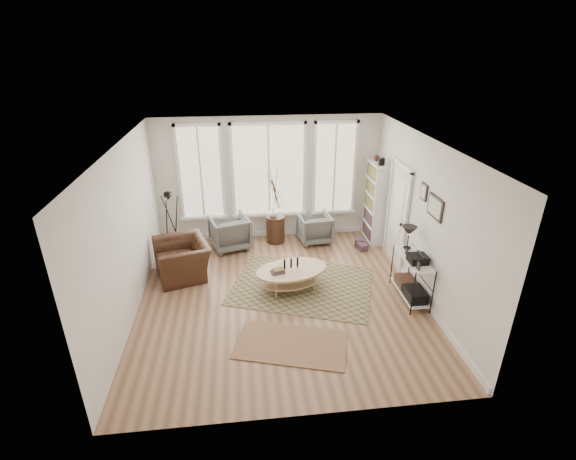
{
  "coord_description": "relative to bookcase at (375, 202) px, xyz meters",
  "views": [
    {
      "loc": [
        -0.64,
        -6.59,
        4.42
      ],
      "look_at": [
        0.2,
        0.6,
        1.1
      ],
      "focal_mm": 26.0,
      "sensor_mm": 36.0,
      "label": 1
    }
  ],
  "objects": [
    {
      "name": "tripod_camera",
      "position": [
        -4.65,
        -0.18,
        -0.29
      ],
      "size": [
        0.51,
        0.51,
        1.46
      ],
      "color": "black",
      "rests_on": "ground"
    },
    {
      "name": "room",
      "position": [
        -2.42,
        -2.2,
        0.47
      ],
      "size": [
        5.5,
        5.54,
        2.9
      ],
      "color": "#997050",
      "rests_on": "ground"
    },
    {
      "name": "side_table",
      "position": [
        -2.33,
        0.14,
        -0.08
      ],
      "size": [
        0.43,
        0.43,
        1.82
      ],
      "color": "#3D2114",
      "rests_on": "ground"
    },
    {
      "name": "armchair_right",
      "position": [
        -1.4,
        0.05,
        -0.61
      ],
      "size": [
        0.81,
        0.83,
        0.68
      ],
      "primitive_type": "imported",
      "rotation": [
        0.0,
        0.0,
        3.26
      ],
      "color": "slate",
      "rests_on": "ground"
    },
    {
      "name": "wall_art",
      "position": [
        0.14,
        -2.49,
        0.92
      ],
      "size": [
        0.04,
        0.88,
        0.44
      ],
      "color": "black",
      "rests_on": "ground"
    },
    {
      "name": "bookcase",
      "position": [
        0.0,
        0.0,
        0.0
      ],
      "size": [
        0.31,
        0.85,
        2.06
      ],
      "color": "white",
      "rests_on": "ground"
    },
    {
      "name": "coffee_table",
      "position": [
        -2.22,
        -1.97,
        -0.61
      ],
      "size": [
        1.55,
        1.17,
        0.64
      ],
      "color": "tan",
      "rests_on": "ground"
    },
    {
      "name": "vase",
      "position": [
        -2.38,
        0.13,
        -0.19
      ],
      "size": [
        0.25,
        0.25,
        0.22
      ],
      "primitive_type": "imported",
      "rotation": [
        0.0,
        0.0,
        -0.22
      ],
      "color": "silver",
      "rests_on": "side_table"
    },
    {
      "name": "bay_window",
      "position": [
        -2.44,
        0.49,
        0.65
      ],
      "size": [
        4.14,
        0.12,
        2.24
      ],
      "color": "tan",
      "rests_on": "ground"
    },
    {
      "name": "low_shelf",
      "position": [
        -0.06,
        -2.52,
        -0.44
      ],
      "size": [
        0.38,
        1.08,
        1.3
      ],
      "color": "white",
      "rests_on": "ground"
    },
    {
      "name": "door",
      "position": [
        0.13,
        -1.08,
        0.17
      ],
      "size": [
        0.09,
        1.06,
        2.22
      ],
      "color": "silver",
      "rests_on": "ground"
    },
    {
      "name": "accent_chair",
      "position": [
        -4.34,
        -1.19,
        -0.59
      ],
      "size": [
        1.38,
        1.28,
        0.74
      ],
      "primitive_type": "imported",
      "rotation": [
        0.0,
        0.0,
        -1.27
      ],
      "color": "#3D2114",
      "rests_on": "ground"
    },
    {
      "name": "rug_main",
      "position": [
        -1.98,
        -1.89,
        -0.95
      ],
      "size": [
        3.17,
        2.76,
        0.01
      ],
      "primitive_type": "cube",
      "rotation": [
        0.0,
        0.0,
        -0.34
      ],
      "color": "brown",
      "rests_on": "ground"
    },
    {
      "name": "rug_runner",
      "position": [
        -2.42,
        -3.6,
        -0.94
      ],
      "size": [
        1.94,
        1.42,
        0.01
      ],
      "primitive_type": "cube",
      "rotation": [
        0.0,
        0.0,
        -0.29
      ],
      "color": "brown",
      "rests_on": "ground"
    },
    {
      "name": "book_stack_far",
      "position": [
        -0.39,
        -0.53,
        -0.88
      ],
      "size": [
        0.22,
        0.26,
        0.15
      ],
      "primitive_type": "cube",
      "rotation": [
        0.0,
        0.0,
        0.16
      ],
      "color": "brown",
      "rests_on": "ground"
    },
    {
      "name": "book_stack_near",
      "position": [
        -0.39,
        -0.29,
        -0.87
      ],
      "size": [
        0.29,
        0.33,
        0.18
      ],
      "primitive_type": "cube",
      "rotation": [
        0.0,
        0.0,
        -0.29
      ],
      "color": "brown",
      "rests_on": "ground"
    },
    {
      "name": "armchair_left",
      "position": [
        -3.4,
        -0.05,
        -0.57
      ],
      "size": [
        1.03,
        1.04,
        0.77
      ],
      "primitive_type": "imported",
      "rotation": [
        0.0,
        0.0,
        3.43
      ],
      "color": "slate",
      "rests_on": "ground"
    }
  ]
}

